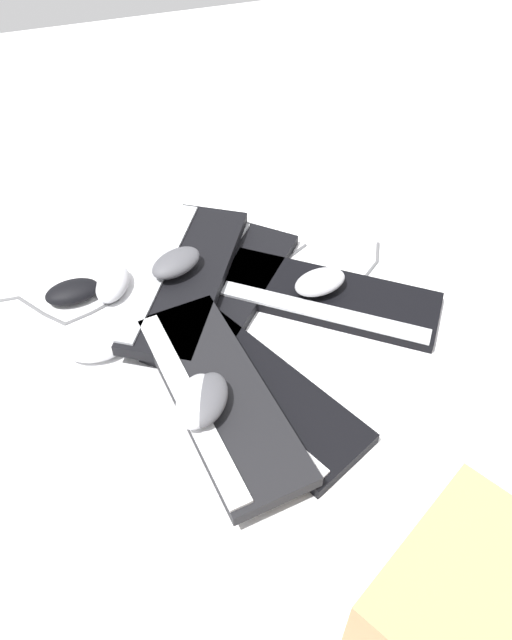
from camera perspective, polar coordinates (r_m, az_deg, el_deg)
ground_plane at (r=1.24m, az=-0.54°, el=-0.01°), size 3.20×3.20×0.00m
keyboard_0 at (r=1.27m, az=6.71°, el=1.94°), size 0.44×0.39×0.03m
keyboard_1 at (r=1.28m, az=-2.94°, el=2.51°), size 0.41×0.43×0.03m
keyboard_2 at (r=1.12m, az=-0.19°, el=-6.26°), size 0.32×0.46×0.03m
keyboard_3 at (r=1.07m, az=-3.47°, el=-6.86°), size 0.21×0.46×0.03m
keyboard_4 at (r=1.28m, az=-6.46°, el=3.98°), size 0.36×0.45×0.03m
mouse_0 at (r=1.32m, az=-12.96°, el=3.26°), size 0.11×0.13×0.04m
mouse_1 at (r=1.21m, az=-14.48°, el=-2.47°), size 0.12×0.08×0.04m
mouse_2 at (r=1.33m, az=-16.45°, el=2.49°), size 0.11×0.07×0.04m
mouse_3 at (r=1.26m, az=-7.32°, el=5.21°), size 0.13×0.11×0.04m
mouse_4 at (r=1.26m, az=5.87°, el=3.48°), size 0.12×0.08×0.04m
mouse_5 at (r=1.02m, az=-4.54°, el=-7.24°), size 0.11×0.13×0.04m
mouse_6 at (r=1.02m, az=-5.43°, el=-7.38°), size 0.11×0.13×0.04m
cable_0 at (r=1.34m, az=-21.35°, el=0.54°), size 0.43×0.12×0.01m
cable_1 at (r=1.34m, az=6.49°, el=4.09°), size 0.25×0.20×0.01m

